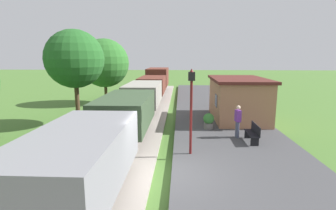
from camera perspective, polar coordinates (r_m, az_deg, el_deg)
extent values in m
plane|color=#47702D|center=(9.97, -0.44, -15.85)|extent=(160.00, 160.00, 0.00)
cube|color=#424244|center=(10.26, 18.35, -14.83)|extent=(6.00, 60.00, 0.25)
cube|color=#9E9389|center=(10.34, -14.30, -14.80)|extent=(3.80, 60.00, 0.12)
cube|color=slate|center=(10.11, -10.30, -14.44)|extent=(0.07, 60.00, 0.14)
cube|color=slate|center=(10.52, -18.20, -13.80)|extent=(0.07, 60.00, 0.14)
cube|color=gray|center=(8.01, -19.05, -10.91)|extent=(2.50, 5.60, 1.60)
cube|color=black|center=(8.26, -18.78, -15.12)|extent=(2.10, 5.15, 0.50)
cylinder|color=black|center=(9.90, -14.85, -12.09)|extent=(1.56, 0.84, 0.84)
cylinder|color=black|center=(10.85, -13.07, -8.57)|extent=(0.20, 0.30, 0.20)
cube|color=#384C33|center=(14.10, -9.19, -1.27)|extent=(2.50, 5.60, 1.60)
cube|color=black|center=(14.24, -9.12, -3.83)|extent=(2.10, 5.15, 0.50)
cylinder|color=black|center=(16.01, -7.79, -3.11)|extent=(1.56, 0.84, 0.84)
cylinder|color=black|center=(12.63, -10.74, -6.93)|extent=(1.56, 0.84, 0.84)
cylinder|color=black|center=(17.07, -7.11, -1.38)|extent=(0.20, 0.30, 0.20)
cylinder|color=black|center=(11.49, -12.13, -7.45)|extent=(0.20, 0.30, 0.20)
cube|color=gray|center=(20.51, -5.42, 2.49)|extent=(2.50, 5.60, 1.60)
cube|color=black|center=(20.61, -5.39, 0.70)|extent=(2.10, 5.15, 0.50)
cylinder|color=black|center=(22.40, -4.74, 0.86)|extent=(1.56, 0.84, 0.84)
cylinder|color=black|center=(18.91, -6.14, -0.97)|extent=(1.56, 0.84, 0.84)
cylinder|color=black|center=(23.49, -4.39, 1.93)|extent=(0.20, 0.30, 0.20)
cylinder|color=black|center=(17.74, -6.73, -0.92)|extent=(0.20, 0.30, 0.20)
cube|color=brown|center=(27.01, -3.45, 4.45)|extent=(2.50, 5.60, 1.60)
cube|color=black|center=(27.08, -3.44, 3.08)|extent=(2.10, 5.15, 0.50)
cylinder|color=black|center=(28.88, -3.05, 3.05)|extent=(1.56, 0.84, 0.84)
cylinder|color=black|center=(25.35, -3.86, 2.00)|extent=(1.56, 0.84, 0.84)
cylinder|color=black|center=(30.00, -2.83, 3.81)|extent=(0.20, 0.30, 0.20)
cylinder|color=black|center=(24.18, -4.18, 2.18)|extent=(0.20, 0.30, 0.20)
cube|color=brown|center=(33.52, -2.25, 6.16)|extent=(2.50, 5.60, 2.20)
cube|color=black|center=(33.61, -2.23, 4.54)|extent=(2.10, 5.15, 0.50)
cylinder|color=black|center=(35.41, -1.98, 4.44)|extent=(1.56, 0.84, 0.84)
cylinder|color=black|center=(31.86, -2.51, 3.76)|extent=(1.56, 0.84, 0.84)
cylinder|color=black|center=(36.53, -1.83, 5.02)|extent=(0.20, 0.30, 0.20)
cylinder|color=black|center=(30.69, -2.71, 3.97)|extent=(0.20, 0.30, 0.20)
cube|color=#9E6B4C|center=(18.30, 15.01, 1.12)|extent=(3.20, 5.50, 2.60)
cube|color=#51231E|center=(18.13, 15.22, 5.45)|extent=(3.50, 5.80, 0.18)
cube|color=black|center=(16.93, 10.48, 1.01)|extent=(0.03, 0.90, 0.80)
cube|color=black|center=(13.63, 17.83, -5.92)|extent=(0.42, 1.50, 0.04)
cube|color=black|center=(13.61, 18.66, -4.91)|extent=(0.04, 1.50, 0.45)
cube|color=black|center=(13.14, 18.45, -7.61)|extent=(0.38, 0.06, 0.42)
cube|color=black|center=(14.25, 17.16, -6.13)|extent=(0.38, 0.06, 0.42)
cube|color=black|center=(23.27, 11.48, 1.07)|extent=(0.42, 1.50, 0.04)
cube|color=black|center=(23.27, 11.97, 1.66)|extent=(0.04, 1.50, 0.45)
cube|color=black|center=(22.73, 11.68, 0.25)|extent=(0.38, 0.06, 0.42)
cube|color=black|center=(23.90, 11.25, 0.76)|extent=(0.38, 0.06, 0.42)
cylinder|color=#474C66|center=(14.09, 15.04, -5.27)|extent=(0.15, 0.15, 0.86)
cylinder|color=#474C66|center=(14.23, 14.81, -5.10)|extent=(0.15, 0.15, 0.86)
cube|color=#662D8C|center=(13.98, 15.07, -2.31)|extent=(0.29, 0.41, 0.60)
sphere|color=beige|center=(13.90, 15.15, -0.54)|extent=(0.22, 0.22, 0.22)
cylinder|color=slate|center=(15.59, 8.85, -4.50)|extent=(0.56, 0.56, 0.34)
sphere|color=#387A33|center=(15.48, 8.89, -2.98)|extent=(0.64, 0.64, 0.64)
cylinder|color=#591414|center=(11.17, 5.04, -2.86)|extent=(0.11, 0.11, 3.20)
cube|color=black|center=(10.89, 5.19, 6.28)|extent=(0.28, 0.28, 0.36)
sphere|color=#F2E5BF|center=(10.89, 5.19, 6.28)|extent=(0.20, 0.20, 0.20)
cone|color=#591414|center=(10.88, 5.22, 7.54)|extent=(0.20, 0.20, 0.16)
cylinder|color=#4C3823|center=(17.95, -19.21, 0.40)|extent=(0.28, 0.28, 2.91)
sphere|color=#235B23|center=(17.70, -19.77, 9.48)|extent=(3.69, 3.69, 3.69)
cylinder|color=#4C3823|center=(25.58, -13.44, 2.70)|extent=(0.28, 0.28, 2.15)
sphere|color=#2D6B28|center=(25.36, -13.71, 8.91)|extent=(4.52, 4.52, 4.52)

